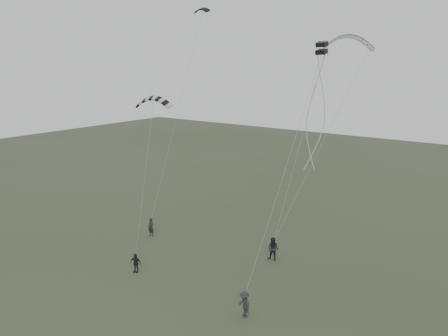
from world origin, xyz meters
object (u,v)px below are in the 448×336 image
Objects in this scene: kite_pale_large at (347,37)px; kite_box at (322,48)px; flyer_right at (273,249)px; kite_dark_small at (202,9)px; flyer_left at (151,227)px; flyer_far at (244,304)px; kite_striped at (153,98)px; flyer_center at (136,263)px.

kite_pale_large reaches higher than kite_box.
kite_pale_large reaches higher than flyer_right.
kite_dark_small reaches higher than flyer_right.
flyer_right is (11.34, 2.06, 0.11)m from flyer_left.
flyer_right is at bearing 134.82° from flyer_far.
flyer_left is 19.92m from kite_dark_small.
kite_dark_small is 11.11m from kite_striped.
kite_striped is (-10.96, -9.99, -4.52)m from kite_pale_large.
flyer_far is at bearing -102.35° from kite_pale_large.
flyer_right is 2.74× the size of kite_box.
kite_striped is (1.84, -8.23, -7.22)m from kite_dark_small.
flyer_left is at bearing -162.49° from kite_pale_large.
kite_striped is at bearing -159.04° from flyer_right.
flyer_left is 2.42× the size of kite_box.
kite_dark_small reaches higher than flyer_left.
kite_pale_large is 5.83× the size of kite_box.
flyer_right is at bearing 30.37° from flyer_center.
flyer_left is 1.13× the size of flyer_center.
kite_striped is (-0.94, 3.40, 11.83)m from flyer_center.
flyer_far is at bearing -38.93° from kite_dark_small.
flyer_far is at bearing -41.84° from kite_striped.
kite_dark_small reaches higher than kite_pale_large.
flyer_right is at bearing 150.02° from kite_box.
flyer_left is at bearing 109.42° from flyer_center.
flyer_right is at bearing -16.90° from kite_dark_small.
kite_pale_large is at bearing 116.19° from flyer_far.
kite_pale_large is (12.80, 1.75, -2.70)m from kite_dark_small.
kite_dark_small reaches higher than kite_striped.
kite_dark_small is (-2.78, 11.64, 19.05)m from flyer_center.
kite_box reaches higher than kite_striped.
kite_pale_large is at bearing 19.02° from kite_striped.
flyer_far is at bearing -108.54° from kite_box.
flyer_right reaches higher than flyer_left.
flyer_left is at bearing -97.92° from kite_dark_small.
flyer_center is (4.08, -5.66, -0.10)m from flyer_left.
kite_pale_large is at bearing 12.19° from kite_dark_small.
kite_box is at bearing -15.06° from kite_striped.
kite_dark_small is at bearing 164.01° from flyer_far.
flyer_left is at bearing 120.98° from kite_striped.
kite_pale_large is (10.02, 13.39, 16.35)m from flyer_center.
kite_box is (15.66, -0.44, 15.17)m from flyer_left.
kite_striped is at bearing -73.02° from kite_dark_small.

